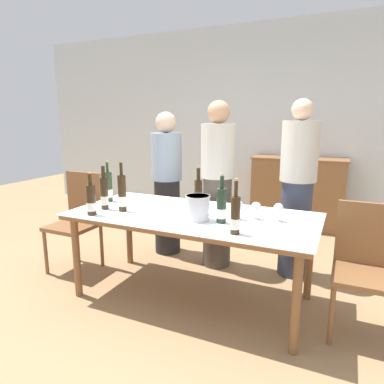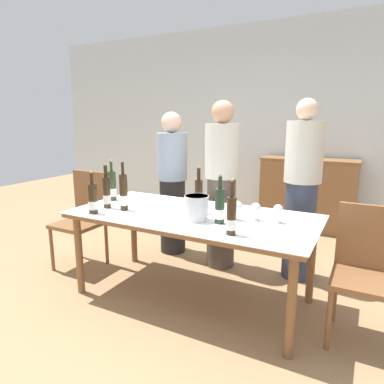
{
  "view_description": "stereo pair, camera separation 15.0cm",
  "coord_description": "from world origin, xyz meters",
  "px_view_note": "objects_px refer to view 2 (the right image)",
  "views": [
    {
      "loc": [
        1.1,
        -2.4,
        1.47
      ],
      "look_at": [
        0.0,
        0.0,
        0.91
      ],
      "focal_mm": 32.0,
      "sensor_mm": 36.0,
      "label": 1
    },
    {
      "loc": [
        1.24,
        -2.34,
        1.47
      ],
      "look_at": [
        0.0,
        0.0,
        0.91
      ],
      "focal_mm": 32.0,
      "sensor_mm": 36.0,
      "label": 2
    }
  ],
  "objects_px": {
    "wine_glass_1": "(278,210)",
    "chair_right_end": "(367,265)",
    "wine_bottle_0": "(231,217)",
    "person_guest_left": "(221,186)",
    "wine_bottle_4": "(124,193)",
    "wine_bottle_2": "(220,207)",
    "wine_glass_0": "(237,207)",
    "wine_glass_2": "(256,209)",
    "wine_bottle_1": "(199,197)",
    "chair_left_end": "(84,213)",
    "person_host": "(172,184)",
    "dining_table": "(192,221)",
    "sideboard_cabinet": "(307,194)",
    "wine_bottle_5": "(112,187)",
    "person_guest_right": "(302,192)",
    "ice_bucket": "(197,207)",
    "wine_bottle_6": "(107,193)"
  },
  "relations": [
    {
      "from": "wine_glass_1",
      "to": "chair_right_end",
      "type": "height_order",
      "value": "chair_right_end"
    },
    {
      "from": "wine_bottle_0",
      "to": "person_guest_left",
      "type": "distance_m",
      "value": 1.15
    },
    {
      "from": "wine_bottle_4",
      "to": "chair_right_end",
      "type": "height_order",
      "value": "wine_bottle_4"
    },
    {
      "from": "wine_bottle_2",
      "to": "chair_right_end",
      "type": "height_order",
      "value": "wine_bottle_2"
    },
    {
      "from": "wine_glass_0",
      "to": "person_guest_left",
      "type": "xyz_separation_m",
      "value": [
        -0.42,
        0.71,
        -0.0
      ]
    },
    {
      "from": "wine_bottle_4",
      "to": "wine_glass_2",
      "type": "xyz_separation_m",
      "value": [
        1.06,
        0.23,
        -0.05
      ]
    },
    {
      "from": "wine_bottle_1",
      "to": "chair_left_end",
      "type": "height_order",
      "value": "wine_bottle_1"
    },
    {
      "from": "wine_bottle_1",
      "to": "wine_glass_0",
      "type": "bearing_deg",
      "value": -9.45
    },
    {
      "from": "person_host",
      "to": "wine_bottle_0",
      "type": "bearing_deg",
      "value": -45.05
    },
    {
      "from": "wine_glass_0",
      "to": "wine_glass_1",
      "type": "relative_size",
      "value": 1.08
    },
    {
      "from": "wine_glass_0",
      "to": "wine_glass_1",
      "type": "bearing_deg",
      "value": 15.21
    },
    {
      "from": "dining_table",
      "to": "wine_glass_2",
      "type": "relative_size",
      "value": 14.7
    },
    {
      "from": "sideboard_cabinet",
      "to": "wine_glass_0",
      "type": "bearing_deg",
      "value": -93.23
    },
    {
      "from": "wine_bottle_5",
      "to": "person_guest_right",
      "type": "distance_m",
      "value": 1.74
    },
    {
      "from": "wine_bottle_1",
      "to": "wine_bottle_4",
      "type": "height_order",
      "value": "wine_bottle_4"
    },
    {
      "from": "wine_bottle_1",
      "to": "dining_table",
      "type": "bearing_deg",
      "value": -111.83
    },
    {
      "from": "wine_bottle_5",
      "to": "wine_bottle_4",
      "type": "bearing_deg",
      "value": -35.77
    },
    {
      "from": "wine_bottle_0",
      "to": "chair_left_end",
      "type": "distance_m",
      "value": 1.81
    },
    {
      "from": "wine_bottle_4",
      "to": "person_host",
      "type": "distance_m",
      "value": 0.98
    },
    {
      "from": "dining_table",
      "to": "person_guest_right",
      "type": "relative_size",
      "value": 1.19
    },
    {
      "from": "wine_bottle_5",
      "to": "wine_glass_1",
      "type": "distance_m",
      "value": 1.55
    },
    {
      "from": "ice_bucket",
      "to": "wine_bottle_1",
      "type": "relative_size",
      "value": 0.5
    },
    {
      "from": "wine_glass_2",
      "to": "chair_left_end",
      "type": "distance_m",
      "value": 1.8
    },
    {
      "from": "wine_bottle_1",
      "to": "chair_right_end",
      "type": "relative_size",
      "value": 0.42
    },
    {
      "from": "wine_bottle_0",
      "to": "wine_glass_2",
      "type": "bearing_deg",
      "value": 84.19
    },
    {
      "from": "wine_bottle_6",
      "to": "dining_table",
      "type": "bearing_deg",
      "value": 12.78
    },
    {
      "from": "sideboard_cabinet",
      "to": "person_guest_left",
      "type": "relative_size",
      "value": 0.75
    },
    {
      "from": "wine_bottle_0",
      "to": "wine_bottle_1",
      "type": "xyz_separation_m",
      "value": [
        -0.43,
        0.39,
        0.01
      ]
    },
    {
      "from": "wine_bottle_5",
      "to": "wine_glass_0",
      "type": "bearing_deg",
      "value": -3.23
    },
    {
      "from": "wine_bottle_4",
      "to": "wine_bottle_2",
      "type": "bearing_deg",
      "value": 2.16
    },
    {
      "from": "dining_table",
      "to": "wine_bottle_0",
      "type": "relative_size",
      "value": 5.26
    },
    {
      "from": "sideboard_cabinet",
      "to": "wine_bottle_5",
      "type": "xyz_separation_m",
      "value": [
        -1.39,
        -2.3,
        0.37
      ]
    },
    {
      "from": "wine_bottle_6",
      "to": "chair_right_end",
      "type": "height_order",
      "value": "wine_bottle_6"
    },
    {
      "from": "wine_bottle_2",
      "to": "chair_right_end",
      "type": "relative_size",
      "value": 0.4
    },
    {
      "from": "dining_table",
      "to": "wine_bottle_0",
      "type": "xyz_separation_m",
      "value": [
        0.46,
        -0.32,
        0.19
      ]
    },
    {
      "from": "wine_glass_0",
      "to": "wine_bottle_5",
      "type": "bearing_deg",
      "value": 176.77
    },
    {
      "from": "chair_left_end",
      "to": "person_guest_right",
      "type": "distance_m",
      "value": 2.12
    },
    {
      "from": "chair_left_end",
      "to": "wine_bottle_1",
      "type": "bearing_deg",
      "value": -1.1
    },
    {
      "from": "chair_left_end",
      "to": "person_guest_left",
      "type": "relative_size",
      "value": 0.58
    },
    {
      "from": "wine_bottle_0",
      "to": "chair_right_end",
      "type": "relative_size",
      "value": 0.41
    },
    {
      "from": "dining_table",
      "to": "wine_bottle_1",
      "type": "bearing_deg",
      "value": 68.17
    },
    {
      "from": "dining_table",
      "to": "chair_right_end",
      "type": "height_order",
      "value": "chair_right_end"
    },
    {
      "from": "wine_bottle_0",
      "to": "person_host",
      "type": "distance_m",
      "value": 1.61
    },
    {
      "from": "wine_bottle_5",
      "to": "chair_right_end",
      "type": "height_order",
      "value": "wine_bottle_5"
    },
    {
      "from": "wine_bottle_1",
      "to": "wine_glass_1",
      "type": "bearing_deg",
      "value": 1.85
    },
    {
      "from": "wine_bottle_2",
      "to": "wine_glass_2",
      "type": "height_order",
      "value": "wine_bottle_2"
    },
    {
      "from": "ice_bucket",
      "to": "person_guest_left",
      "type": "bearing_deg",
      "value": 100.65
    },
    {
      "from": "sideboard_cabinet",
      "to": "wine_glass_1",
      "type": "relative_size",
      "value": 8.97
    },
    {
      "from": "wine_bottle_2",
      "to": "wine_glass_2",
      "type": "distance_m",
      "value": 0.29
    },
    {
      "from": "dining_table",
      "to": "sideboard_cabinet",
      "type": "bearing_deg",
      "value": 77.92
    }
  ]
}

